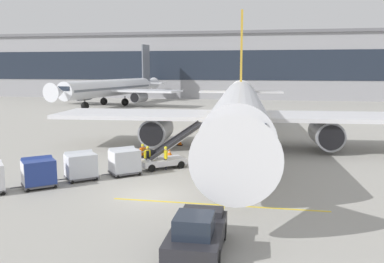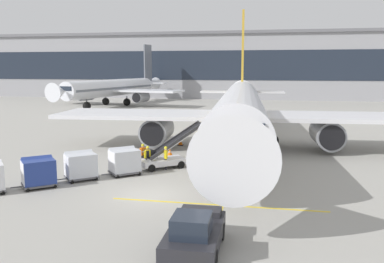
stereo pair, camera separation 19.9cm
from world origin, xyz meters
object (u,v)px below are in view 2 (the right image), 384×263
(baggage_cart_third, at_px, (38,172))
(safety_cone_engine_keepout, at_px, (180,142))
(parked_airplane, at_px, (240,110))
(baggage_cart_second, at_px, (81,165))
(ground_crew_by_carts, at_px, (148,156))
(ground_crew_marshaller, at_px, (166,156))
(pushback_tug, at_px, (195,233))
(belt_loader, at_px, (165,156))
(safety_cone_wingtip, at_px, (170,153))
(distant_airplane, at_px, (114,88))
(ground_crew_by_loader, at_px, (143,153))
(baggage_cart_lead, at_px, (124,161))

(baggage_cart_third, distance_m, safety_cone_engine_keepout, 16.78)
(parked_airplane, height_order, baggage_cart_second, parked_airplane)
(baggage_cart_third, bearing_deg, ground_crew_by_carts, 47.68)
(ground_crew_marshaller, bearing_deg, pushback_tug, -70.69)
(belt_loader, relative_size, safety_cone_engine_keepout, 7.36)
(pushback_tug, xyz_separation_m, safety_cone_engine_keepout, (-5.76, 23.17, -0.51))
(belt_loader, bearing_deg, ground_crew_marshaller, -70.84)
(safety_cone_engine_keepout, relative_size, safety_cone_wingtip, 1.01)
(safety_cone_wingtip, bearing_deg, belt_loader, -80.84)
(ground_crew_by_carts, distance_m, safety_cone_engine_keepout, 9.94)
(distant_airplane, bearing_deg, baggage_cart_third, -73.08)
(pushback_tug, relative_size, safety_cone_wingtip, 6.89)
(ground_crew_by_carts, bearing_deg, baggage_cart_third, -132.32)
(belt_loader, distance_m, ground_crew_by_loader, 1.79)
(baggage_cart_second, bearing_deg, distant_airplane, 109.30)
(distant_airplane, bearing_deg, safety_cone_wingtip, -63.16)
(ground_crew_marshaller, bearing_deg, parked_airplane, 63.34)
(baggage_cart_second, distance_m, baggage_cart_third, 2.82)
(baggage_cart_second, relative_size, ground_crew_by_carts, 1.49)
(belt_loader, bearing_deg, ground_crew_by_carts, -149.62)
(parked_airplane, distance_m, pushback_tug, 22.97)
(parked_airplane, height_order, safety_cone_engine_keepout, parked_airplane)
(parked_airplane, distance_m, baggage_cart_second, 16.59)
(pushback_tug, relative_size, ground_crew_by_loader, 2.54)
(parked_airplane, distance_m, safety_cone_wingtip, 8.04)
(safety_cone_engine_keepout, bearing_deg, pushback_tug, -76.03)
(ground_crew_marshaller, bearing_deg, ground_crew_by_carts, -174.59)
(baggage_cart_second, relative_size, ground_crew_marshaller, 1.49)
(parked_airplane, distance_m, baggage_cart_lead, 13.75)
(baggage_cart_third, height_order, distant_airplane, distant_airplane)
(baggage_cart_second, bearing_deg, ground_crew_by_carts, 46.11)
(parked_airplane, relative_size, distant_airplane, 1.22)
(ground_crew_by_loader, relative_size, safety_cone_engine_keepout, 2.68)
(ground_crew_by_loader, height_order, safety_cone_wingtip, ground_crew_by_loader)
(baggage_cart_lead, xyz_separation_m, baggage_cart_third, (-4.21, -4.01, 0.00))
(belt_loader, bearing_deg, parked_airplane, 60.99)
(baggage_cart_lead, bearing_deg, ground_crew_by_loader, 79.26)
(safety_cone_wingtip, bearing_deg, distant_airplane, 116.84)
(baggage_cart_lead, bearing_deg, ground_crew_by_carts, 58.60)
(baggage_cart_lead, height_order, baggage_cart_third, same)
(pushback_tug, xyz_separation_m, distant_airplane, (-28.35, 63.13, 2.68))
(ground_crew_by_carts, relative_size, safety_cone_engine_keepout, 2.68)
(parked_airplane, xyz_separation_m, belt_loader, (-4.92, -8.87, -2.68))
(baggage_cart_third, xyz_separation_m, safety_cone_wingtip, (5.85, 10.66, -0.69))
(ground_crew_by_loader, relative_size, ground_crew_marshaller, 1.00)
(parked_airplane, bearing_deg, baggage_cart_third, -126.53)
(belt_loader, xyz_separation_m, safety_cone_engine_keepout, (-0.88, 9.23, -0.60))
(baggage_cart_lead, height_order, ground_crew_by_loader, baggage_cart_lead)
(ground_crew_by_loader, bearing_deg, safety_cone_engine_keepout, 84.33)
(distant_airplane, bearing_deg, ground_crew_by_loader, -66.15)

